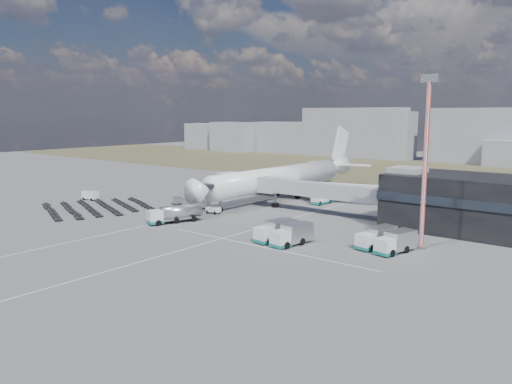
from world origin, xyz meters
The scene contains 16 objects.
ground centered at (0.00, 0.00, 0.00)m, with size 420.00×420.00×0.00m, color #565659.
grass_strip centered at (0.00, 110.00, 0.01)m, with size 420.00×90.00×0.01m, color #47472B.
lane_markings centered at (9.77, 3.00, 0.01)m, with size 47.12×110.00×0.01m.
terminal centered at (47.77, 23.96, 5.25)m, with size 30.40×16.40×11.00m.
jet_bridge centered at (15.90, 20.42, 5.05)m, with size 30.30×3.80×7.05m.
airliner centered at (0.00, 32.38, 5.29)m, with size 51.59×64.53×17.62m.
skyline centered at (5.99, 152.43, 10.24)m, with size 299.69×26.52×25.95m.
fuel_tanker centered at (0.21, -4.34, 1.71)m, with size 6.19×10.84×3.42m.
pushback_tug centered at (-0.04, 6.83, 0.68)m, with size 2.92×1.64×1.35m, color white.
utility_van centered at (-35.28, 0.19, 1.10)m, with size 4.10×1.85×2.20m, color white.
catering_truck centered at (11.92, 31.22, 1.38)m, with size 2.63×5.98×2.70m.
service_trucks_near centered at (25.76, -3.76, 1.69)m, with size 7.55×8.62×3.12m.
service_trucks_far centered at (40.77, 2.50, 1.64)m, with size 7.80×8.71×3.01m.
uld_row centered at (-9.42, 9.35, 0.94)m, with size 11.36×1.95×1.57m.
baggage_dollies centered at (-24.46, -5.43, 0.34)m, with size 26.76×27.03×0.67m.
floodlight_mast centered at (44.51, 7.46, 13.46)m, with size 2.51×2.07×26.85m.
Camera 1 is at (71.96, -68.76, 20.91)m, focal length 35.00 mm.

